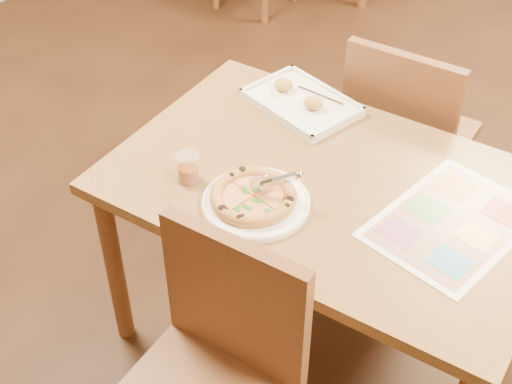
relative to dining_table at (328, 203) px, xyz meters
The scene contains 9 objects.
dining_table is the anchor object (origin of this frame).
chair_near 0.61m from the dining_table, 90.00° to the right, with size 0.42×0.42×0.47m.
chair_far 0.61m from the dining_table, 90.00° to the left, with size 0.42×0.42×0.47m.
plate 0.26m from the dining_table, 122.42° to the right, with size 0.31×0.31×0.02m, color white.
pizza 0.28m from the dining_table, 123.94° to the right, with size 0.25×0.25×0.04m.
pizza_cutter 0.26m from the dining_table, 117.51° to the right, with size 0.13×0.08×0.08m.
appetizer_tray 0.42m from the dining_table, 132.28° to the left, with size 0.42×0.35×0.06m.
glass_tumbler 0.44m from the dining_table, 149.01° to the right, with size 0.07×0.07×0.09m.
menu 0.38m from the dining_table, ahead, with size 0.34×0.47×0.01m, color white.
Camera 1 is at (0.68, -1.49, 2.09)m, focal length 50.00 mm.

